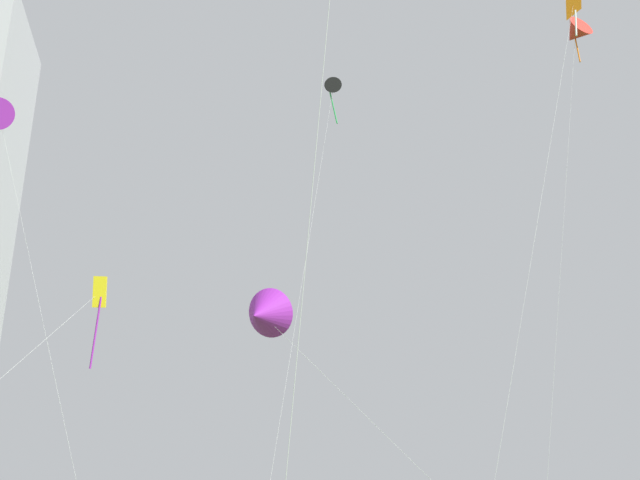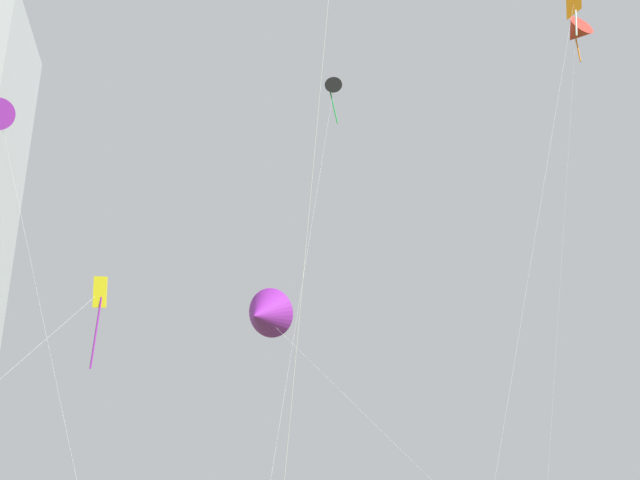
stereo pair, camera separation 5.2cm
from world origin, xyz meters
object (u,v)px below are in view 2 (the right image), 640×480
at_px(kite_flying_1, 263,314).
at_px(kite_flying_2, 334,88).
at_px(kite_flying_0, 572,13).
at_px(kite_flying_6, 0,117).
at_px(kite_flying_3, 576,33).
at_px(kite_flying_5, 100,294).

bearing_deg(kite_flying_1, kite_flying_2, 59.13).
xyz_separation_m(kite_flying_0, kite_flying_1, (-16.16, 6.77, -16.55)).
xyz_separation_m(kite_flying_1, kite_flying_2, (6.64, 11.11, 21.01)).
bearing_deg(kite_flying_0, kite_flying_1, 157.27).
xyz_separation_m(kite_flying_2, kite_flying_6, (-23.76, -0.64, -5.65)).
height_order(kite_flying_0, kite_flying_3, kite_flying_3).
distance_m(kite_flying_0, kite_flying_5, 30.31).
distance_m(kite_flying_1, kite_flying_6, 25.27).
distance_m(kite_flying_0, kite_flying_2, 20.74).
bearing_deg(kite_flying_2, kite_flying_3, -26.36).
relative_size(kite_flying_3, kite_flying_6, 1.28).
bearing_deg(kite_flying_1, kite_flying_0, -22.73).
bearing_deg(kite_flying_2, kite_flying_6, -178.46).
bearing_deg(kite_flying_0, kite_flying_3, 54.38).
distance_m(kite_flying_2, kite_flying_3, 18.50).
relative_size(kite_flying_0, kite_flying_2, 0.87).
relative_size(kite_flying_0, kite_flying_5, 2.27).
bearing_deg(kite_flying_6, kite_flying_1, -31.46).
relative_size(kite_flying_1, kite_flying_3, 0.40).
bearing_deg(kite_flying_6, kite_flying_0, -27.39).
bearing_deg(kite_flying_5, kite_flying_6, 134.00).
distance_m(kite_flying_1, kite_flying_5, 8.70).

